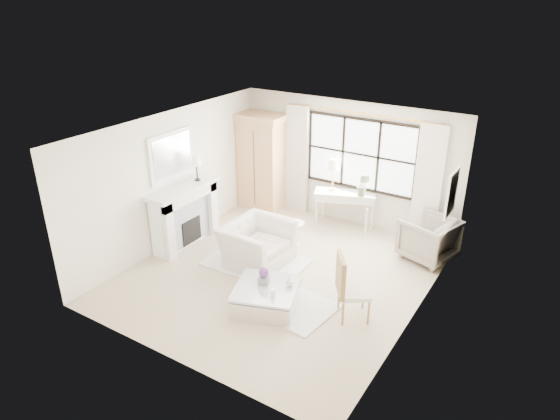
# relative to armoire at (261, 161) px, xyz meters

# --- Properties ---
(floor) EXTENTS (5.50, 5.50, 0.00)m
(floor) POSITION_rel_armoire_xyz_m (1.98, -2.37, -1.14)
(floor) COLOR #C5B192
(floor) RESTS_ON ground
(ceiling) EXTENTS (5.50, 5.50, 0.00)m
(ceiling) POSITION_rel_armoire_xyz_m (1.98, -2.37, 1.56)
(ceiling) COLOR white
(ceiling) RESTS_ON ground
(wall_back) EXTENTS (5.00, 0.00, 5.00)m
(wall_back) POSITION_rel_armoire_xyz_m (1.98, 0.38, 0.21)
(wall_back) COLOR beige
(wall_back) RESTS_ON ground
(wall_front) EXTENTS (5.00, 0.00, 5.00)m
(wall_front) POSITION_rel_armoire_xyz_m (1.98, -5.12, 0.21)
(wall_front) COLOR white
(wall_front) RESTS_ON ground
(wall_left) EXTENTS (0.00, 5.50, 5.50)m
(wall_left) POSITION_rel_armoire_xyz_m (-0.52, -2.37, 0.21)
(wall_left) COLOR white
(wall_left) RESTS_ON ground
(wall_right) EXTENTS (0.00, 5.50, 5.50)m
(wall_right) POSITION_rel_armoire_xyz_m (4.48, -2.37, 0.21)
(wall_right) COLOR silver
(wall_right) RESTS_ON ground
(window_pane) EXTENTS (2.40, 0.02, 1.50)m
(window_pane) POSITION_rel_armoire_xyz_m (2.28, 0.36, 0.46)
(window_pane) COLOR silver
(window_pane) RESTS_ON wall_back
(window_frame) EXTENTS (2.50, 0.04, 1.50)m
(window_frame) POSITION_rel_armoire_xyz_m (2.28, 0.35, 0.46)
(window_frame) COLOR black
(window_frame) RESTS_ON wall_back
(curtain_rod) EXTENTS (3.30, 0.04, 0.04)m
(curtain_rod) POSITION_rel_armoire_xyz_m (2.28, 0.30, 1.33)
(curtain_rod) COLOR #BC8941
(curtain_rod) RESTS_ON wall_back
(curtain_left) EXTENTS (0.55, 0.10, 2.47)m
(curtain_left) POSITION_rel_armoire_xyz_m (0.78, 0.28, 0.10)
(curtain_left) COLOR beige
(curtain_left) RESTS_ON ground
(curtain_right) EXTENTS (0.55, 0.10, 2.47)m
(curtain_right) POSITION_rel_armoire_xyz_m (3.78, 0.28, 0.10)
(curtain_right) COLOR silver
(curtain_right) RESTS_ON ground
(fireplace) EXTENTS (0.58, 1.66, 1.26)m
(fireplace) POSITION_rel_armoire_xyz_m (-0.29, -2.37, -0.49)
(fireplace) COLOR white
(fireplace) RESTS_ON ground
(mirror_frame) EXTENTS (0.05, 1.15, 0.95)m
(mirror_frame) POSITION_rel_armoire_xyz_m (-0.49, -2.37, 0.70)
(mirror_frame) COLOR white
(mirror_frame) RESTS_ON wall_left
(mirror_glass) EXTENTS (0.02, 1.00, 0.80)m
(mirror_glass) POSITION_rel_armoire_xyz_m (-0.46, -2.37, 0.70)
(mirror_glass) COLOR silver
(mirror_glass) RESTS_ON wall_left
(art_frame) EXTENTS (0.04, 0.62, 0.82)m
(art_frame) POSITION_rel_armoire_xyz_m (4.45, -0.67, 0.41)
(art_frame) COLOR silver
(art_frame) RESTS_ON wall_right
(art_canvas) EXTENTS (0.01, 0.52, 0.72)m
(art_canvas) POSITION_rel_armoire_xyz_m (4.43, -0.67, 0.41)
(art_canvas) COLOR beige
(art_canvas) RESTS_ON wall_right
(mantel_lamp) EXTENTS (0.22, 0.22, 0.51)m
(mantel_lamp) POSITION_rel_armoire_xyz_m (-0.22, -1.97, 0.51)
(mantel_lamp) COLOR black
(mantel_lamp) RESTS_ON fireplace
(armoire) EXTENTS (1.12, 0.70, 2.24)m
(armoire) POSITION_rel_armoire_xyz_m (0.00, 0.00, 0.00)
(armoire) COLOR tan
(armoire) RESTS_ON floor
(console_table) EXTENTS (1.37, 0.89, 0.80)m
(console_table) POSITION_rel_armoire_xyz_m (2.11, 0.08, -0.74)
(console_table) COLOR silver
(console_table) RESTS_ON floor
(console_lamp) EXTENTS (0.28, 0.28, 0.69)m
(console_lamp) POSITION_rel_armoire_xyz_m (1.80, 0.06, 0.22)
(console_lamp) COLOR #C18843
(console_lamp) RESTS_ON console_table
(orchid_plant) EXTENTS (0.30, 0.25, 0.50)m
(orchid_plant) POSITION_rel_armoire_xyz_m (2.51, 0.07, -0.09)
(orchid_plant) COLOR #657E54
(orchid_plant) RESTS_ON console_table
(side_table) EXTENTS (0.40, 0.40, 0.51)m
(side_table) POSITION_rel_armoire_xyz_m (1.65, -1.27, -0.81)
(side_table) COLOR silver
(side_table) RESTS_ON floor
(rug_left) EXTENTS (1.81, 1.28, 0.03)m
(rug_left) POSITION_rel_armoire_xyz_m (1.40, -2.28, -1.12)
(rug_left) COLOR silver
(rug_left) RESTS_ON floor
(rug_right) EXTENTS (1.55, 1.23, 0.03)m
(rug_right) POSITION_rel_armoire_xyz_m (2.65, -3.12, -1.13)
(rug_right) COLOR silver
(rug_right) RESTS_ON floor
(club_armchair) EXTENTS (1.12, 1.27, 0.80)m
(club_armchair) POSITION_rel_armoire_xyz_m (1.41, -2.25, -0.74)
(club_armchair) COLOR beige
(club_armchair) RESTS_ON floor
(wingback_chair) EXTENTS (1.15, 1.14, 0.84)m
(wingback_chair) POSITION_rel_armoire_xyz_m (4.09, -0.36, -0.72)
(wingback_chair) COLOR gray
(wingback_chair) RESTS_ON floor
(french_chair) EXTENTS (0.67, 0.67, 1.08)m
(french_chair) POSITION_rel_armoire_xyz_m (3.64, -2.86, -0.83)
(french_chair) COLOR #A07843
(french_chair) RESTS_ON floor
(coffee_table) EXTENTS (1.28, 1.28, 0.38)m
(coffee_table) POSITION_rel_armoire_xyz_m (2.34, -3.35, -0.96)
(coffee_table) COLOR silver
(coffee_table) RESTS_ON floor
(planter_box) EXTENTS (0.21, 0.21, 0.13)m
(planter_box) POSITION_rel_armoire_xyz_m (2.25, -3.28, -0.70)
(planter_box) COLOR gray
(planter_box) RESTS_ON coffee_table
(planter_flowers) EXTENTS (0.16, 0.16, 0.16)m
(planter_flowers) POSITION_rel_armoire_xyz_m (2.25, -3.28, -0.55)
(planter_flowers) COLOR #60317B
(planter_flowers) RESTS_ON planter_box
(pillar_candle) EXTENTS (0.08, 0.08, 0.12)m
(pillar_candle) POSITION_rel_armoire_xyz_m (2.58, -3.51, -0.70)
(pillar_candle) COLOR white
(pillar_candle) RESTS_ON coffee_table
(coffee_vase) EXTENTS (0.15, 0.15, 0.15)m
(coffee_vase) POSITION_rel_armoire_xyz_m (2.65, -3.12, -0.69)
(coffee_vase) COLOR silver
(coffee_vase) RESTS_ON coffee_table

